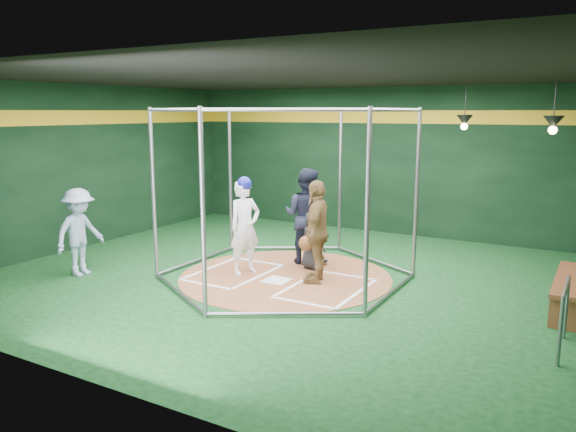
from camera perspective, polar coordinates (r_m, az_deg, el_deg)
The scene contains 14 objects.
room_shell at distance 9.77m, azimuth -0.27°, elevation 3.69°, with size 10.10×9.10×3.53m.
clay_disc at distance 10.13m, azimuth -0.28°, elevation -6.19°, with size 3.80×3.80×0.01m, color #955836.
home_plate at distance 9.87m, azimuth -1.16°, elevation -6.56°, with size 0.43×0.43×0.01m, color white.
batter_box_left at distance 10.41m, azimuth -5.53°, elevation -5.70°, with size 1.17×1.77×0.01m.
batter_box_right at distance 9.49m, azimuth 3.97°, elevation -7.31°, with size 1.17×1.77×0.01m.
batting_cage at distance 9.80m, azimuth -0.29°, elevation 2.21°, with size 4.05×4.67×3.00m.
pendant_lamp_near at distance 12.29m, azimuth 17.50°, elevation 9.23°, with size 0.34×0.34×0.90m.
pendant_lamp_far at distance 10.43m, azimuth 25.35°, elevation 8.56°, with size 0.34×0.34×0.90m.
batter_figure at distance 10.16m, azimuth -4.40°, elevation -0.98°, with size 0.61×0.73×1.78m.
visitor_leopard at distance 9.64m, azimuth 2.97°, elevation -1.57°, with size 1.04×0.43×1.78m, color #A07D44.
catcher_figure at distance 10.48m, azimuth 2.44°, elevation -2.49°, with size 0.61×0.63×1.10m.
umpire at distance 10.84m, azimuth 1.85°, elevation -0.00°, with size 0.90×0.70×1.85m, color black.
bystander_blue at distance 10.75m, azimuth -20.43°, elevation -1.55°, with size 1.02×0.59×1.58m, color #8CA1B9.
steel_railing at distance 7.72m, azimuth 26.27°, elevation -8.35°, with size 0.05×0.99×0.85m.
Camera 1 is at (4.85, -8.39, 2.93)m, focal length 35.00 mm.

